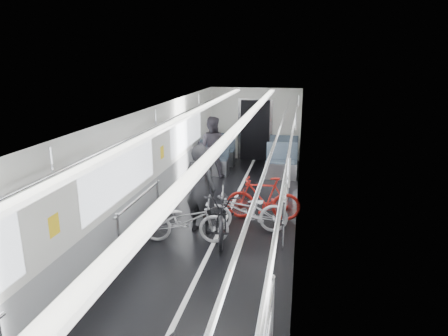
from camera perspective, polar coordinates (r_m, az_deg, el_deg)
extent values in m
cube|color=black|center=(7.15, -2.49, -12.60)|extent=(3.00, 14.00, 0.01)
cube|color=white|center=(6.37, -2.74, 6.73)|extent=(3.00, 14.00, 0.02)
cube|color=silver|center=(7.16, -14.38, -2.64)|extent=(0.02, 14.00, 2.40)
cube|color=silver|center=(6.50, 10.40, -4.29)|extent=(0.02, 14.00, 2.40)
cube|color=silver|center=(13.38, 4.48, 6.25)|extent=(3.00, 0.02, 2.40)
cube|color=white|center=(7.15, -2.49, -12.57)|extent=(0.08, 13.80, 0.01)
cube|color=gray|center=(7.41, -13.77, -8.17)|extent=(0.01, 13.90, 0.90)
cube|color=gray|center=(6.79, 9.83, -10.23)|extent=(0.01, 13.90, 0.90)
cube|color=white|center=(7.09, -14.27, -1.12)|extent=(0.01, 10.80, 0.75)
cube|color=white|center=(6.43, 10.22, -2.60)|extent=(0.01, 10.80, 0.75)
cube|color=white|center=(6.54, -7.45, 6.31)|extent=(0.14, 13.40, 0.05)
cube|color=white|center=(6.28, 2.17, 6.04)|extent=(0.14, 13.40, 0.05)
cube|color=black|center=(13.36, 4.43, 5.36)|extent=(0.95, 0.10, 2.00)
imported|color=#AEAEB3|center=(7.55, -5.60, -7.46)|extent=(1.71, 0.78, 0.87)
imported|color=silver|center=(7.93, 3.09, -6.13)|extent=(1.77, 0.86, 0.89)
imported|color=red|center=(8.53, 5.64, -4.35)|extent=(1.60, 0.52, 0.95)
imported|color=black|center=(7.76, -0.08, -6.26)|extent=(0.92, 1.93, 0.98)
imported|color=black|center=(7.81, -3.40, -2.96)|extent=(0.74, 0.59, 1.79)
imported|color=#2E2B32|center=(11.50, -1.76, 3.07)|extent=(0.86, 0.68, 1.75)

